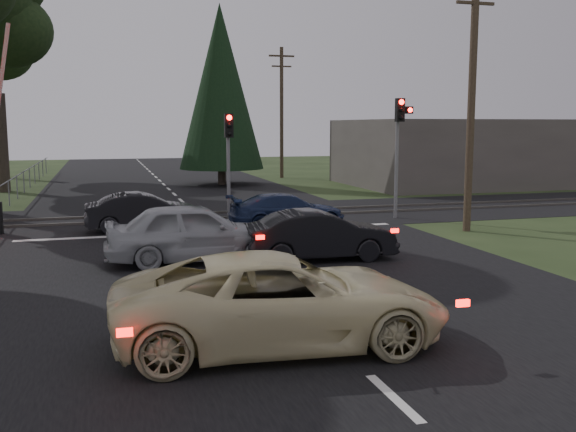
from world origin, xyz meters
name	(u,v)px	position (x,y,z in m)	size (l,w,h in m)	color
ground	(277,290)	(0.00, 0.00, 0.00)	(120.00, 120.00, 0.00)	#233317
road	(207,224)	(0.00, 10.00, 0.01)	(14.00, 100.00, 0.01)	black
rail_corridor	(199,217)	(0.00, 12.00, 0.01)	(120.00, 8.00, 0.01)	black
stop_line	(215,232)	(0.00, 8.20, 0.01)	(13.00, 0.35, 0.00)	silver
rail_near	(202,219)	(0.00, 11.20, 0.05)	(120.00, 0.12, 0.10)	#59544C
rail_far	(196,213)	(0.00, 12.80, 0.05)	(120.00, 0.12, 0.10)	#59544C
traffic_signal_right	(400,134)	(7.55, 9.47, 3.31)	(0.68, 0.48, 4.70)	slate
traffic_signal_center	(229,148)	(1.00, 10.68, 2.81)	(0.32, 0.48, 4.10)	slate
utility_pole_near	(472,94)	(8.50, 6.00, 4.73)	(1.80, 0.26, 9.00)	#4C3D2D
utility_pole_mid	(282,110)	(8.50, 30.00, 4.73)	(1.80, 0.26, 9.00)	#4C3D2D
utility_pole_far	(219,115)	(8.50, 55.00, 4.73)	(1.80, 0.26, 9.00)	#4C3D2D
conifer_tree	(221,87)	(3.50, 26.00, 5.99)	(5.20, 5.20, 11.00)	#473D33
fence_left	(21,196)	(-7.80, 22.50, 0.00)	(0.10, 36.00, 1.20)	slate
building_right	(463,152)	(18.00, 22.00, 2.00)	(14.00, 10.00, 4.00)	#59514C
cream_coupe	(281,300)	(-0.89, -3.54, 0.77)	(2.56, 5.56, 1.55)	beige
dark_hatchback	(320,236)	(1.98, 2.82, 0.68)	(1.43, 4.11, 1.35)	black
silver_car	(195,232)	(-1.35, 3.50, 0.81)	(1.91, 4.74, 1.61)	#A0A4A8
blue_sedan	(287,211)	(2.67, 8.43, 0.61)	(1.72, 4.22, 1.23)	#172447
dark_car_far	(144,212)	(-2.33, 9.30, 0.66)	(1.39, 4.00, 1.32)	black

